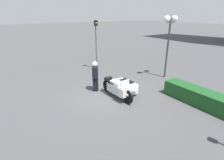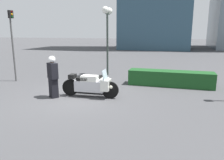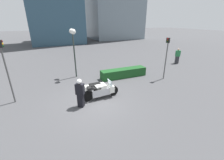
% 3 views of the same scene
% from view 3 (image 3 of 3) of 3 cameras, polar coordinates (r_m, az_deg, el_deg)
% --- Properties ---
extents(ground_plane, '(160.00, 160.00, 0.00)m').
position_cam_3_polar(ground_plane, '(9.51, -7.32, -8.36)').
color(ground_plane, '#424244').
extents(police_motorcycle, '(2.46, 1.32, 1.18)m').
position_cam_3_polar(police_motorcycle, '(10.03, -4.91, -3.49)').
color(police_motorcycle, black).
rests_on(police_motorcycle, ground).
extents(officer_rider, '(0.55, 0.51, 1.74)m').
position_cam_3_polar(officer_rider, '(8.76, -12.04, -4.66)').
color(officer_rider, black).
rests_on(officer_rider, ground).
extents(hedge_bush_curbside, '(4.16, 0.88, 0.76)m').
position_cam_3_polar(hedge_bush_curbside, '(13.40, 4.42, 2.69)').
color(hedge_bush_curbside, '#19471E').
rests_on(hedge_bush_curbside, ground).
extents(twin_lamp_post, '(0.41, 1.15, 4.12)m').
position_cam_3_polar(twin_lamp_post, '(13.18, -14.64, 15.05)').
color(twin_lamp_post, '#2D3833').
rests_on(twin_lamp_post, ground).
extents(traffic_light_near, '(0.23, 0.29, 3.47)m').
position_cam_3_polar(traffic_light_near, '(13.25, 20.07, 9.74)').
color(traffic_light_near, '#4C4C4C').
rests_on(traffic_light_near, ground).
extents(traffic_light_far, '(0.23, 0.26, 3.77)m').
position_cam_3_polar(traffic_light_far, '(10.43, -35.45, 5.00)').
color(traffic_light_far, '#4C4C4C').
rests_on(traffic_light_far, ground).
extents(pedestrian_bystander, '(0.56, 0.43, 1.74)m').
position_cam_3_polar(pedestrian_bystander, '(19.28, 23.69, 8.36)').
color(pedestrian_bystander, '#2D2D33').
rests_on(pedestrian_bystander, ground).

